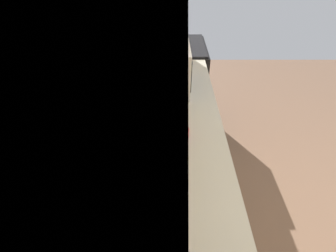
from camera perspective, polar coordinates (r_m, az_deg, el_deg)
The scene contains 4 objects.
wall_back at distance 1.21m, azimuth -17.53°, elevation 5.49°, with size 4.48×0.12×2.60m, color #EFC276.
oven_range at distance 2.98m, azimuth 0.62°, elevation 7.81°, with size 0.63×0.69×1.09m.
microwave at distance 2.00m, azimuth -0.47°, elevation 12.06°, with size 0.45×0.33×0.31m.
bowl at distance 1.56m, azimuth 1.67°, elevation -1.24°, with size 0.14×0.14×0.04m.
Camera 1 is at (-0.99, 1.11, 1.88)m, focal length 30.07 mm.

